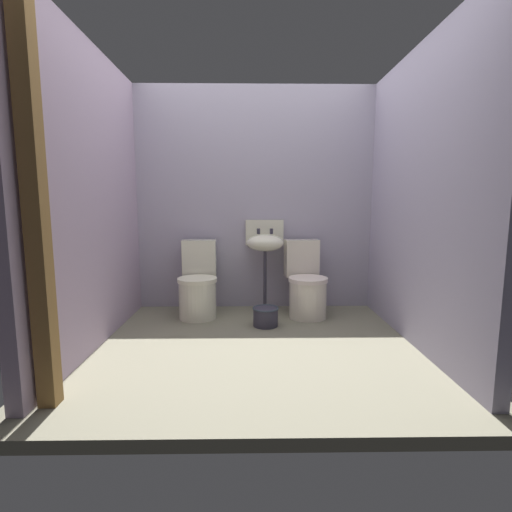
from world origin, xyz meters
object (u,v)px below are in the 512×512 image
object	(u,v)px
wooden_door_post	(35,195)
toilet_right	(306,285)
toilet_left	(198,286)
bucket	(266,316)
sink	(265,242)

from	to	relation	value
wooden_door_post	toilet_right	distance (m)	2.65
wooden_door_post	toilet_left	distance (m)	2.08
toilet_left	bucket	bearing A→B (deg)	150.37
toilet_right	bucket	world-z (taller)	toilet_right
toilet_left	toilet_right	world-z (taller)	same
bucket	wooden_door_post	bearing A→B (deg)	-132.98
bucket	toilet_right	bearing A→B (deg)	38.95
toilet_right	sink	world-z (taller)	sink
toilet_left	sink	distance (m)	0.85
wooden_door_post	toilet_left	size ratio (longest dim) A/B	3.12
bucket	sink	bearing A→B (deg)	88.62
toilet_right	wooden_door_post	bearing A→B (deg)	39.33
toilet_left	bucket	xyz separation A→B (m)	(0.69, -0.35, -0.23)
sink	bucket	size ratio (longest dim) A/B	3.91
toilet_right	sink	bearing A→B (deg)	-29.88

